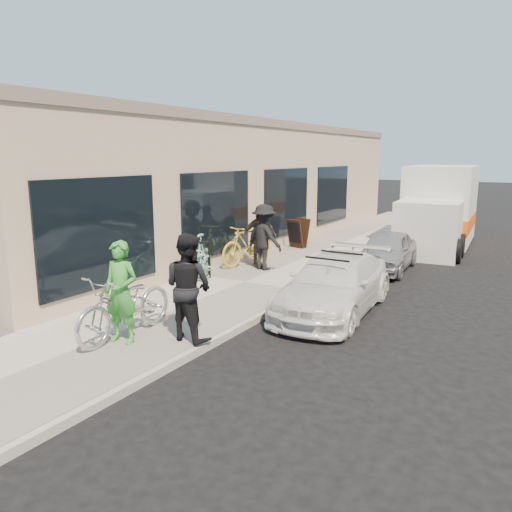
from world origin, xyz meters
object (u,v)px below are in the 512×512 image
at_px(cruiser_bike_b, 198,265).
at_px(sandwich_board, 298,233).
at_px(bike_rack, 199,257).
at_px(cruiser_bike_a, 195,259).
at_px(tandem_bike, 126,305).
at_px(sedan_white, 334,285).
at_px(woman_rider, 121,292).
at_px(bystander_a, 264,237).
at_px(moving_truck, 438,211).
at_px(man_standing, 188,287).
at_px(sedan_silver, 387,251).
at_px(bystander_b, 259,237).
at_px(cruiser_bike_c, 247,244).

bearing_deg(cruiser_bike_b, sandwich_board, 77.19).
xyz_separation_m(bike_rack, cruiser_bike_a, (0.06, -0.21, -0.01)).
bearing_deg(tandem_bike, sedan_white, 56.43).
bearing_deg(woman_rider, bystander_a, 87.19).
height_order(moving_truck, cruiser_bike_b, moving_truck).
bearing_deg(man_standing, sedan_silver, -93.85).
xyz_separation_m(tandem_bike, man_standing, (0.95, 0.45, 0.34)).
distance_m(moving_truck, bystander_b, 7.34).
height_order(woman_rider, man_standing, man_standing).
height_order(bike_rack, man_standing, man_standing).
distance_m(moving_truck, man_standing, 11.98).
xyz_separation_m(cruiser_bike_b, cruiser_bike_c, (-0.15, 2.43, 0.11)).
bearing_deg(sedan_white, cruiser_bike_b, 178.56).
distance_m(bike_rack, sedan_white, 3.63).
bearing_deg(bystander_a, cruiser_bike_b, 90.77).
relative_size(sandwich_board, woman_rider, 0.57).
bearing_deg(sedan_silver, moving_truck, 81.17).
height_order(sedan_silver, woman_rider, woman_rider).
bearing_deg(sandwich_board, bike_rack, -78.40).
xyz_separation_m(sedan_white, moving_truck, (0.21, 8.87, 0.66)).
distance_m(bike_rack, sedan_silver, 5.28).
height_order(moving_truck, cruiser_bike_c, moving_truck).
xyz_separation_m(man_standing, bystander_b, (-1.83, 5.36, -0.07)).
height_order(cruiser_bike_a, cruiser_bike_c, cruiser_bike_c).
bearing_deg(bystander_b, man_standing, -104.07).
bearing_deg(man_standing, moving_truck, -92.52).
distance_m(woman_rider, bystander_b, 6.09).
bearing_deg(cruiser_bike_c, bike_rack, -80.58).
bearing_deg(sandwich_board, bystander_b, -70.67).
distance_m(tandem_bike, cruiser_bike_b, 3.51).
bearing_deg(bystander_a, cruiser_bike_a, 84.27).
bearing_deg(sedan_white, bystander_a, 140.30).
relative_size(bystander_a, bystander_b, 1.07).
distance_m(sandwich_board, moving_truck, 5.10).
distance_m(cruiser_bike_b, bystander_b, 2.50).
bearing_deg(man_standing, cruiser_bike_b, -50.09).
xyz_separation_m(sandwich_board, cruiser_bike_a, (-0.08, -5.34, 0.08)).
bearing_deg(cruiser_bike_b, sedan_silver, 40.46).
bearing_deg(cruiser_bike_a, cruiser_bike_c, 75.84).
bearing_deg(moving_truck, man_standing, -101.24).
xyz_separation_m(cruiser_bike_a, cruiser_bike_c, (0.05, 2.25, 0.01)).
distance_m(cruiser_bike_a, cruiser_bike_c, 2.25).
xyz_separation_m(cruiser_bike_a, bystander_b, (0.40, 2.29, 0.25)).
xyz_separation_m(woman_rider, cruiser_bike_a, (-1.40, 3.72, -0.27)).
height_order(tandem_bike, man_standing, man_standing).
bearing_deg(woman_rider, moving_truck, 69.81).
bearing_deg(cruiser_bike_c, sedan_white, -20.73).
distance_m(sedan_white, tandem_bike, 4.14).
bearing_deg(bike_rack, moving_truck, 66.03).
bearing_deg(tandem_bike, bike_rack, 109.51).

